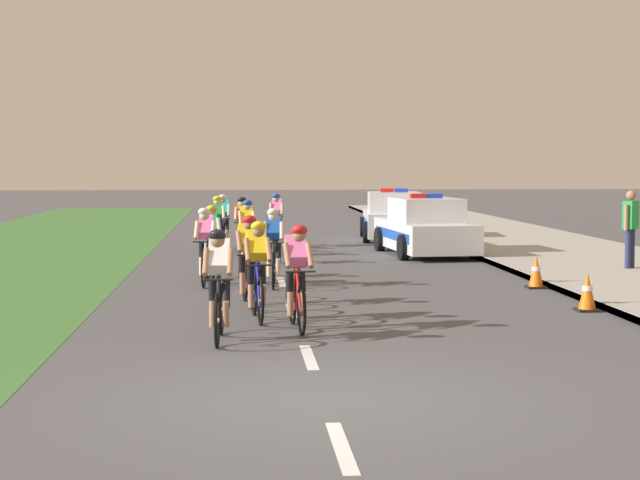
{
  "coord_description": "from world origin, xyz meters",
  "views": [
    {
      "loc": [
        -0.86,
        -10.18,
        2.39
      ],
      "look_at": [
        0.5,
        6.77,
        1.1
      ],
      "focal_mm": 57.45,
      "sensor_mm": 36.0,
      "label": 1
    }
  ],
  "objects_px": {
    "cyclist_lead": "(219,283)",
    "cyclist_fourth": "(248,259)",
    "cyclist_sixth": "(211,241)",
    "cyclist_ninth": "(243,225)",
    "cyclist_eleventh": "(276,219)",
    "spectator_closest": "(630,223)",
    "cyclist_eighth": "(247,231)",
    "police_car_second": "(394,218)",
    "traffic_cone_near": "(587,292)",
    "cyclist_tenth": "(217,224)",
    "cyclist_third": "(257,269)",
    "cyclist_second": "(297,276)",
    "traffic_cone_mid": "(536,272)",
    "cyclist_seventh": "(206,245)",
    "police_car_nearest": "(425,229)",
    "cyclist_twelfth": "(223,221)",
    "cyclist_fifth": "(274,246)"
  },
  "relations": [
    {
      "from": "cyclist_third",
      "to": "traffic_cone_near",
      "type": "bearing_deg",
      "value": 6.03
    },
    {
      "from": "cyclist_eighth",
      "to": "cyclist_ninth",
      "type": "relative_size",
      "value": 1.0
    },
    {
      "from": "traffic_cone_near",
      "to": "traffic_cone_mid",
      "type": "xyz_separation_m",
      "value": [
        0.06,
        3.03,
        0.0
      ]
    },
    {
      "from": "cyclist_fourth",
      "to": "cyclist_ninth",
      "type": "bearing_deg",
      "value": 90.29
    },
    {
      "from": "cyclist_sixth",
      "to": "cyclist_tenth",
      "type": "height_order",
      "value": "same"
    },
    {
      "from": "cyclist_second",
      "to": "cyclist_tenth",
      "type": "relative_size",
      "value": 1.0
    },
    {
      "from": "cyclist_second",
      "to": "traffic_cone_mid",
      "type": "xyz_separation_m",
      "value": [
        4.83,
        4.53,
        -0.48
      ]
    },
    {
      "from": "cyclist_eleventh",
      "to": "spectator_closest",
      "type": "distance_m",
      "value": 10.54
    },
    {
      "from": "cyclist_ninth",
      "to": "cyclist_sixth",
      "type": "bearing_deg",
      "value": -97.67
    },
    {
      "from": "cyclist_fourth",
      "to": "cyclist_twelfth",
      "type": "distance_m",
      "value": 11.08
    },
    {
      "from": "cyclist_third",
      "to": "cyclist_eighth",
      "type": "height_order",
      "value": "same"
    },
    {
      "from": "cyclist_lead",
      "to": "cyclist_twelfth",
      "type": "height_order",
      "value": "same"
    },
    {
      "from": "cyclist_third",
      "to": "traffic_cone_near",
      "type": "distance_m",
      "value": 5.37
    },
    {
      "from": "cyclist_eleventh",
      "to": "cyclist_lead",
      "type": "bearing_deg",
      "value": -95.0
    },
    {
      "from": "cyclist_eleventh",
      "to": "spectator_closest",
      "type": "xyz_separation_m",
      "value": [
        7.33,
        -7.57,
        0.3
      ]
    },
    {
      "from": "cyclist_sixth",
      "to": "cyclist_tenth",
      "type": "xyz_separation_m",
      "value": [
        0.02,
        5.92,
        0.0
      ]
    },
    {
      "from": "cyclist_ninth",
      "to": "traffic_cone_mid",
      "type": "height_order",
      "value": "cyclist_ninth"
    },
    {
      "from": "cyclist_second",
      "to": "police_car_nearest",
      "type": "relative_size",
      "value": 0.38
    },
    {
      "from": "cyclist_eighth",
      "to": "police_car_second",
      "type": "xyz_separation_m",
      "value": [
        4.63,
        7.41,
        -0.11
      ]
    },
    {
      "from": "police_car_second",
      "to": "cyclist_eleventh",
      "type": "bearing_deg",
      "value": -145.83
    },
    {
      "from": "police_car_nearest",
      "to": "cyclist_twelfth",
      "type": "bearing_deg",
      "value": 158.98
    },
    {
      "from": "spectator_closest",
      "to": "cyclist_fourth",
      "type": "bearing_deg",
      "value": -152.65
    },
    {
      "from": "cyclist_twelfth",
      "to": "cyclist_eighth",
      "type": "bearing_deg",
      "value": -81.6
    },
    {
      "from": "traffic_cone_near",
      "to": "cyclist_second",
      "type": "bearing_deg",
      "value": -162.5
    },
    {
      "from": "cyclist_fifth",
      "to": "cyclist_seventh",
      "type": "distance_m",
      "value": 1.36
    },
    {
      "from": "cyclist_seventh",
      "to": "cyclist_ninth",
      "type": "height_order",
      "value": "same"
    },
    {
      "from": "cyclist_fourth",
      "to": "cyclist_eighth",
      "type": "height_order",
      "value": "same"
    },
    {
      "from": "police_car_second",
      "to": "traffic_cone_mid",
      "type": "height_order",
      "value": "police_car_second"
    },
    {
      "from": "cyclist_fourth",
      "to": "cyclist_sixth",
      "type": "distance_m",
      "value": 4.11
    },
    {
      "from": "police_car_nearest",
      "to": "spectator_closest",
      "type": "distance_m",
      "value": 5.99
    },
    {
      "from": "cyclist_lead",
      "to": "police_car_nearest",
      "type": "relative_size",
      "value": 0.38
    },
    {
      "from": "cyclist_lead",
      "to": "cyclist_tenth",
      "type": "height_order",
      "value": "same"
    },
    {
      "from": "police_car_second",
      "to": "traffic_cone_near",
      "type": "height_order",
      "value": "police_car_second"
    },
    {
      "from": "cyclist_eighth",
      "to": "cyclist_tenth",
      "type": "height_order",
      "value": "same"
    },
    {
      "from": "cyclist_fourth",
      "to": "police_car_second",
      "type": "relative_size",
      "value": 0.38
    },
    {
      "from": "cyclist_twelfth",
      "to": "cyclist_tenth",
      "type": "bearing_deg",
      "value": -97.42
    },
    {
      "from": "cyclist_eighth",
      "to": "traffic_cone_near",
      "type": "relative_size",
      "value": 2.69
    },
    {
      "from": "cyclist_fourth",
      "to": "police_car_second",
      "type": "height_order",
      "value": "police_car_second"
    },
    {
      "from": "cyclist_fifth",
      "to": "cyclist_ninth",
      "type": "xyz_separation_m",
      "value": [
        -0.56,
        6.57,
        0.0
      ]
    },
    {
      "from": "cyclist_second",
      "to": "traffic_cone_mid",
      "type": "relative_size",
      "value": 2.69
    },
    {
      "from": "police_car_second",
      "to": "cyclist_third",
      "type": "bearing_deg",
      "value": -105.8
    },
    {
      "from": "cyclist_fifth",
      "to": "traffic_cone_near",
      "type": "bearing_deg",
      "value": -36.4
    },
    {
      "from": "cyclist_twelfth",
      "to": "police_car_nearest",
      "type": "height_order",
      "value": "police_car_nearest"
    },
    {
      "from": "cyclist_lead",
      "to": "cyclist_twelfth",
      "type": "relative_size",
      "value": 1.0
    },
    {
      "from": "traffic_cone_near",
      "to": "cyclist_sixth",
      "type": "bearing_deg",
      "value": 140.08
    },
    {
      "from": "cyclist_sixth",
      "to": "police_car_nearest",
      "type": "relative_size",
      "value": 0.38
    },
    {
      "from": "cyclist_lead",
      "to": "cyclist_fourth",
      "type": "distance_m",
      "value": 3.52
    },
    {
      "from": "cyclist_lead",
      "to": "cyclist_third",
      "type": "bearing_deg",
      "value": 73.39
    },
    {
      "from": "police_car_second",
      "to": "cyclist_fifth",
      "type": "bearing_deg",
      "value": -109.27
    },
    {
      "from": "cyclist_fourth",
      "to": "cyclist_seventh",
      "type": "distance_m",
      "value": 2.98
    }
  ]
}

